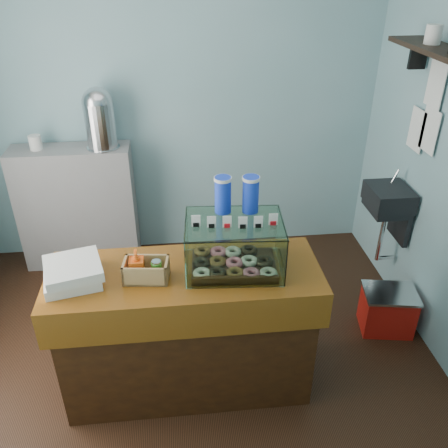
{
  "coord_description": "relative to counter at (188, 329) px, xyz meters",
  "views": [
    {
      "loc": [
        -0.02,
        -2.51,
        2.52
      ],
      "look_at": [
        0.24,
        -0.15,
        1.15
      ],
      "focal_mm": 38.0,
      "sensor_mm": 36.0,
      "label": 1
    }
  ],
  "objects": [
    {
      "name": "ground",
      "position": [
        0.0,
        0.25,
        -0.46
      ],
      "size": [
        3.5,
        3.5,
        0.0
      ],
      "primitive_type": "plane",
      "color": "black",
      "rests_on": "ground"
    },
    {
      "name": "room_shell",
      "position": [
        0.03,
        0.26,
        1.25
      ],
      "size": [
        3.54,
        3.04,
        2.82
      ],
      "color": "#75A4AC",
      "rests_on": "ground"
    },
    {
      "name": "counter",
      "position": [
        0.0,
        0.0,
        0.0
      ],
      "size": [
        1.6,
        0.6,
        0.9
      ],
      "color": "#41200C",
      "rests_on": "ground"
    },
    {
      "name": "back_shelf",
      "position": [
        -0.9,
        1.57,
        0.09
      ],
      "size": [
        1.0,
        0.32,
        1.1
      ],
      "primitive_type": "cube",
      "color": "gray",
      "rests_on": "ground"
    },
    {
      "name": "display_case",
      "position": [
        0.29,
        0.05,
        0.61
      ],
      "size": [
        0.59,
        0.45,
        0.52
      ],
      "rotation": [
        0.0,
        0.0,
        -0.07
      ],
      "color": "#351F0F",
      "rests_on": "counter"
    },
    {
      "name": "condiment_crate",
      "position": [
        -0.23,
        -0.04,
        0.51
      ],
      "size": [
        0.27,
        0.18,
        0.19
      ],
      "rotation": [
        0.0,
        0.0,
        -0.12
      ],
      "color": "tan",
      "rests_on": "counter"
    },
    {
      "name": "pastry_boxes",
      "position": [
        -0.62,
        -0.02,
        0.5
      ],
      "size": [
        0.38,
        0.37,
        0.12
      ],
      "rotation": [
        0.0,
        0.0,
        0.22
      ],
      "color": "white",
      "rests_on": "counter"
    },
    {
      "name": "coffee_urn",
      "position": [
        -0.61,
        1.56,
        0.91
      ],
      "size": [
        0.27,
        0.27,
        0.5
      ],
      "color": "silver",
      "rests_on": "back_shelf"
    },
    {
      "name": "red_cooler",
      "position": [
        1.51,
        0.36,
        -0.29
      ],
      "size": [
        0.43,
        0.35,
        0.34
      ],
      "rotation": [
        0.0,
        0.0,
        -0.17
      ],
      "color": "red",
      "rests_on": "ground"
    }
  ]
}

